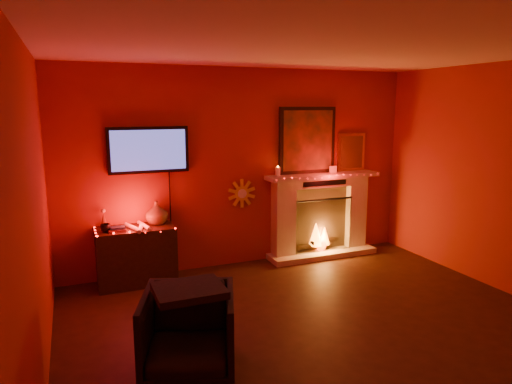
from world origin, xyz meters
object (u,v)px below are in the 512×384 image
(fireplace, at_px, (320,207))
(console_table, at_px, (137,252))
(tv, at_px, (149,150))
(sunburst_clock, at_px, (242,193))
(armchair, at_px, (189,331))

(fireplace, distance_m, console_table, 2.68)
(tv, bearing_deg, sunburst_clock, 1.24)
(fireplace, bearing_deg, armchair, -138.40)
(tv, xyz_separation_m, armchair, (-0.10, -2.32, -1.30))
(sunburst_clock, xyz_separation_m, armchair, (-1.35, -2.35, -0.65))
(tv, distance_m, armchair, 2.66)
(tv, distance_m, sunburst_clock, 1.41)
(sunburst_clock, bearing_deg, tv, -178.76)
(fireplace, relative_size, sunburst_clock, 5.45)
(tv, bearing_deg, fireplace, -1.50)
(tv, bearing_deg, console_table, -139.66)
(fireplace, relative_size, armchair, 2.84)
(sunburst_clock, xyz_separation_m, console_table, (-1.47, -0.22, -0.60))
(fireplace, distance_m, tv, 2.61)
(fireplace, xyz_separation_m, sunburst_clock, (-1.19, 0.09, 0.28))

